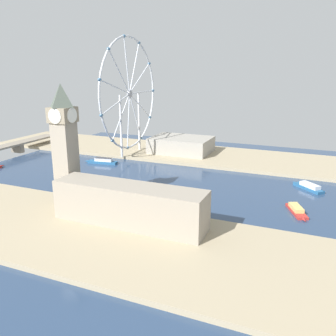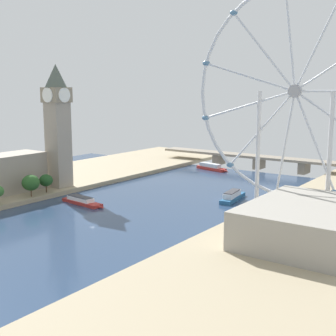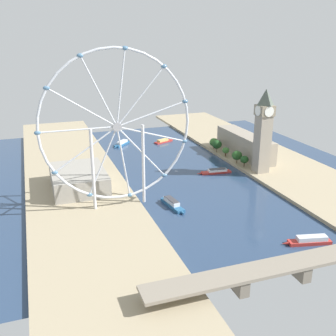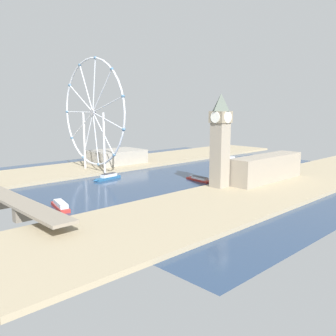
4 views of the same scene
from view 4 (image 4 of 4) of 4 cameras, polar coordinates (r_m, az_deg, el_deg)
ground_plane at (r=410.05m, az=3.68°, el=-0.84°), size 380.73×380.73×0.00m
riverbank_left at (r=348.71m, az=16.55°, el=-2.83°), size 90.00×520.00×3.00m
riverbank_right at (r=486.26m, az=-5.49°, el=0.96°), size 90.00×520.00×3.00m
clock_tower at (r=323.70m, az=8.18°, el=4.49°), size 15.92×15.92×82.42m
parliament_block at (r=365.72m, az=15.16°, el=0.01°), size 22.00×95.80×24.67m
tree_row_embankment at (r=380.70m, az=12.43°, el=-0.12°), size 13.75×82.08×14.32m
ferris_wheel at (r=413.75m, az=-11.68°, el=8.43°), size 119.15×3.20×123.87m
riverside_hall at (r=467.45m, az=-8.07°, el=1.78°), size 46.58×65.36×16.70m
river_bridge at (r=294.80m, az=-24.57°, el=-4.09°), size 192.73×16.00×11.44m
tour_boat_0 at (r=369.00m, az=4.87°, el=-1.74°), size 36.30×10.26×4.57m
tour_boat_1 at (r=514.35m, az=9.30°, el=1.43°), size 25.51×26.56×5.34m
tour_boat_2 at (r=379.89m, az=-9.43°, el=-1.41°), size 11.13×35.94×6.14m
tour_boat_3 at (r=479.85m, az=14.09°, el=0.63°), size 29.68×16.75×4.37m
tour_boat_4 at (r=279.95m, az=-16.52°, el=-5.66°), size 34.49×13.24×5.64m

